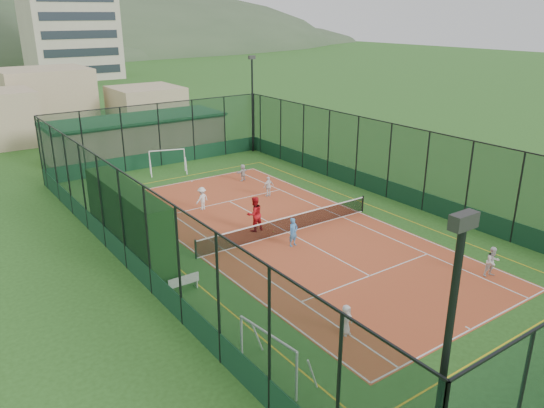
{
  "coord_description": "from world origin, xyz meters",
  "views": [
    {
      "loc": [
        -16.62,
        -21.88,
        11.67
      ],
      "look_at": [
        0.08,
        1.66,
        1.2
      ],
      "focal_mm": 35.0,
      "sensor_mm": 36.0,
      "label": 1
    }
  ],
  "objects_px": {
    "floodlight_ne": "(252,105)",
    "child_near_right": "(493,262)",
    "white_bench": "(182,282)",
    "child_far_back": "(243,172)",
    "clubhouse": "(136,135)",
    "floodlight_sw": "(440,399)",
    "futsal_goal_far": "(167,161)",
    "futsal_goal_near": "(268,357)",
    "child_far_left": "(202,198)",
    "child_near_mid": "(293,232)",
    "child_far_right": "(268,186)",
    "coach": "(254,214)",
    "child_near_left": "(346,320)"
  },
  "relations": [
    {
      "from": "futsal_goal_near",
      "to": "floodlight_ne",
      "type": "bearing_deg",
      "value": -39.19
    },
    {
      "from": "floodlight_ne",
      "to": "clubhouse",
      "type": "distance_m",
      "value": 10.47
    },
    {
      "from": "floodlight_sw",
      "to": "futsal_goal_far",
      "type": "relative_size",
      "value": 3.01
    },
    {
      "from": "floodlight_ne",
      "to": "child_near_right",
      "type": "xyz_separation_m",
      "value": [
        -3.98,
        -26.28,
        -3.38
      ]
    },
    {
      "from": "child_near_mid",
      "to": "clubhouse",
      "type": "bearing_deg",
      "value": 79.35
    },
    {
      "from": "floodlight_ne",
      "to": "child_far_right",
      "type": "relative_size",
      "value": 6.05
    },
    {
      "from": "floodlight_ne",
      "to": "child_near_right",
      "type": "relative_size",
      "value": 5.62
    },
    {
      "from": "white_bench",
      "to": "futsal_goal_near",
      "type": "relative_size",
      "value": 0.52
    },
    {
      "from": "child_far_right",
      "to": "child_far_back",
      "type": "relative_size",
      "value": 1.11
    },
    {
      "from": "futsal_goal_far",
      "to": "child_near_left",
      "type": "height_order",
      "value": "futsal_goal_far"
    },
    {
      "from": "white_bench",
      "to": "clubhouse",
      "type": "bearing_deg",
      "value": 72.69
    },
    {
      "from": "coach",
      "to": "child_near_mid",
      "type": "bearing_deg",
      "value": 98.59
    },
    {
      "from": "floodlight_ne",
      "to": "coach",
      "type": "relative_size",
      "value": 4.1
    },
    {
      "from": "child_near_right",
      "to": "child_far_right",
      "type": "xyz_separation_m",
      "value": [
        -1.93,
        15.44,
        -0.05
      ]
    },
    {
      "from": "child_near_right",
      "to": "coach",
      "type": "height_order",
      "value": "coach"
    },
    {
      "from": "child_far_back",
      "to": "clubhouse",
      "type": "bearing_deg",
      "value": -94.08
    },
    {
      "from": "child_far_back",
      "to": "child_near_left",
      "type": "bearing_deg",
      "value": 50.2
    },
    {
      "from": "floodlight_sw",
      "to": "child_far_left",
      "type": "xyz_separation_m",
      "value": [
        6.44,
        22.65,
        -3.39
      ]
    },
    {
      "from": "clubhouse",
      "to": "futsal_goal_far",
      "type": "xyz_separation_m",
      "value": [
        -0.42,
        -7.14,
        -0.69
      ]
    },
    {
      "from": "white_bench",
      "to": "child_far_back",
      "type": "height_order",
      "value": "child_far_back"
    },
    {
      "from": "futsal_goal_far",
      "to": "clubhouse",
      "type": "bearing_deg",
      "value": 105.07
    },
    {
      "from": "white_bench",
      "to": "child_far_left",
      "type": "relative_size",
      "value": 1.01
    },
    {
      "from": "futsal_goal_near",
      "to": "coach",
      "type": "bearing_deg",
      "value": -38.34
    },
    {
      "from": "child_near_mid",
      "to": "white_bench",
      "type": "bearing_deg",
      "value": 179.59
    },
    {
      "from": "child_near_left",
      "to": "child_near_right",
      "type": "relative_size",
      "value": 0.85
    },
    {
      "from": "child_far_left",
      "to": "child_far_right",
      "type": "distance_m",
      "value": 4.87
    },
    {
      "from": "futsal_goal_near",
      "to": "child_far_left",
      "type": "distance_m",
      "value": 16.91
    },
    {
      "from": "clubhouse",
      "to": "coach",
      "type": "distance_m",
      "value": 20.74
    },
    {
      "from": "futsal_goal_near",
      "to": "child_near_mid",
      "type": "height_order",
      "value": "futsal_goal_near"
    },
    {
      "from": "futsal_goal_far",
      "to": "child_far_back",
      "type": "height_order",
      "value": "futsal_goal_far"
    },
    {
      "from": "child_far_left",
      "to": "child_far_back",
      "type": "distance_m",
      "value": 6.47
    },
    {
      "from": "futsal_goal_near",
      "to": "child_near_right",
      "type": "relative_size",
      "value": 1.93
    },
    {
      "from": "child_far_right",
      "to": "coach",
      "type": "xyz_separation_m",
      "value": [
        -4.07,
        -4.45,
        0.32
      ]
    },
    {
      "from": "floodlight_sw",
      "to": "child_near_mid",
      "type": "xyz_separation_m",
      "value": [
        7.75,
        15.01,
        -3.34
      ]
    },
    {
      "from": "floodlight_ne",
      "to": "clubhouse",
      "type": "xyz_separation_m",
      "value": [
        -8.6,
        5.4,
        -2.55
      ]
    },
    {
      "from": "floodlight_sw",
      "to": "clubhouse",
      "type": "xyz_separation_m",
      "value": [
        8.6,
        38.6,
        -2.55
      ]
    },
    {
      "from": "white_bench",
      "to": "child_far_back",
      "type": "bearing_deg",
      "value": 48.57
    },
    {
      "from": "child_near_left",
      "to": "child_far_left",
      "type": "height_order",
      "value": "child_far_left"
    },
    {
      "from": "clubhouse",
      "to": "child_far_right",
      "type": "bearing_deg",
      "value": -80.58
    },
    {
      "from": "floodlight_sw",
      "to": "floodlight_ne",
      "type": "xyz_separation_m",
      "value": [
        17.2,
        33.2,
        0.0
      ]
    },
    {
      "from": "futsal_goal_near",
      "to": "child_far_left",
      "type": "relative_size",
      "value": 1.94
    },
    {
      "from": "floodlight_sw",
      "to": "coach",
      "type": "height_order",
      "value": "floodlight_sw"
    },
    {
      "from": "clubhouse",
      "to": "child_near_right",
      "type": "relative_size",
      "value": 10.35
    },
    {
      "from": "futsal_goal_far",
      "to": "child_far_back",
      "type": "bearing_deg",
      "value": -36.78
    },
    {
      "from": "child_near_right",
      "to": "child_far_left",
      "type": "distance_m",
      "value": 17.14
    },
    {
      "from": "child_near_left",
      "to": "white_bench",
      "type": "bearing_deg",
      "value": 108.47
    },
    {
      "from": "futsal_goal_far",
      "to": "child_far_back",
      "type": "relative_size",
      "value": 2.22
    },
    {
      "from": "clubhouse",
      "to": "futsal_goal_far",
      "type": "height_order",
      "value": "clubhouse"
    },
    {
      "from": "clubhouse",
      "to": "child_far_back",
      "type": "bearing_deg",
      "value": -75.55
    },
    {
      "from": "child_far_back",
      "to": "coach",
      "type": "bearing_deg",
      "value": 43.08
    }
  ]
}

